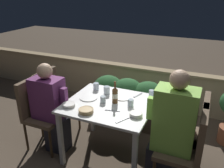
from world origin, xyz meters
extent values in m
plane|color=brown|center=(0.00, 0.00, 0.00)|extent=(16.00, 16.00, 0.00)
cube|color=tan|center=(0.00, 1.57, 0.33)|extent=(9.00, 0.14, 0.67)
cube|color=tan|center=(0.00, 1.57, 0.69)|extent=(9.00, 0.18, 0.04)
cube|color=white|center=(0.00, 0.00, 0.74)|extent=(1.02, 0.90, 0.03)
cube|color=silver|center=(-0.46, -0.40, 0.36)|extent=(0.05, 0.05, 0.72)
cube|color=silver|center=(0.46, -0.40, 0.36)|extent=(0.05, 0.05, 0.72)
cube|color=silver|center=(-0.46, 0.40, 0.36)|extent=(0.05, 0.05, 0.72)
cube|color=silver|center=(0.46, 0.40, 0.36)|extent=(0.05, 0.05, 0.72)
cube|color=brown|center=(-0.06, 0.81, 0.14)|extent=(1.17, 0.36, 0.28)
ellipsoid|color=#2D6633|center=(-0.39, 0.81, 0.50)|extent=(0.53, 0.47, 0.50)
ellipsoid|color=#2D6633|center=(-0.06, 0.81, 0.50)|extent=(0.53, 0.47, 0.50)
ellipsoid|color=#2D6633|center=(0.26, 0.81, 0.50)|extent=(0.53, 0.47, 0.50)
cube|color=brown|center=(-0.85, -0.17, 0.44)|extent=(0.45, 0.45, 0.05)
cube|color=brown|center=(-1.05, -0.17, 0.71)|extent=(0.06, 0.45, 0.48)
cylinder|color=#47321E|center=(-1.05, -0.36, 0.21)|extent=(0.03, 0.03, 0.42)
cylinder|color=#47321E|center=(-0.66, -0.36, 0.21)|extent=(0.03, 0.03, 0.42)
cylinder|color=#47321E|center=(-1.05, 0.03, 0.21)|extent=(0.03, 0.03, 0.42)
cylinder|color=#47321E|center=(-0.66, 0.03, 0.21)|extent=(0.03, 0.03, 0.42)
cube|color=#282833|center=(-0.68, -0.17, 0.23)|extent=(0.27, 0.23, 0.47)
cube|color=#6B2D66|center=(-0.78, -0.17, 0.74)|extent=(0.39, 0.26, 0.54)
cube|color=#6B2D66|center=(-0.53, -0.17, 0.80)|extent=(0.07, 0.07, 0.24)
sphere|color=tan|center=(-0.78, -0.17, 1.10)|extent=(0.19, 0.19, 0.19)
cube|color=brown|center=(-0.87, 0.17, 0.44)|extent=(0.45, 0.45, 0.05)
cube|color=brown|center=(-1.07, 0.17, 0.71)|extent=(0.06, 0.45, 0.48)
cylinder|color=#47321E|center=(-1.07, -0.03, 0.21)|extent=(0.03, 0.03, 0.42)
cylinder|color=#47321E|center=(-0.67, -0.03, 0.21)|extent=(0.03, 0.03, 0.42)
cylinder|color=#47321E|center=(-1.07, 0.36, 0.21)|extent=(0.03, 0.03, 0.42)
cylinder|color=#47321E|center=(-0.67, 0.36, 0.21)|extent=(0.03, 0.03, 0.42)
cube|color=brown|center=(0.86, -0.18, 0.44)|extent=(0.45, 0.45, 0.05)
cube|color=brown|center=(1.06, -0.18, 0.71)|extent=(0.06, 0.45, 0.48)
cylinder|color=#47321E|center=(0.66, 0.02, 0.21)|extent=(0.03, 0.03, 0.42)
cylinder|color=#47321E|center=(1.06, 0.02, 0.21)|extent=(0.03, 0.03, 0.42)
cube|color=#282833|center=(0.69, -0.18, 0.23)|extent=(0.29, 0.23, 0.47)
cube|color=#8CCC4C|center=(0.79, -0.18, 0.81)|extent=(0.41, 0.26, 0.68)
cube|color=#8CCC4C|center=(0.54, -0.18, 0.89)|extent=(0.07, 0.07, 0.24)
sphere|color=tan|center=(0.79, -0.18, 1.24)|extent=(0.19, 0.19, 0.19)
cube|color=brown|center=(0.86, 0.13, 0.44)|extent=(0.45, 0.45, 0.05)
cube|color=brown|center=(1.06, 0.13, 0.71)|extent=(0.06, 0.45, 0.48)
cylinder|color=#47321E|center=(0.66, -0.07, 0.21)|extent=(0.03, 0.03, 0.42)
cylinder|color=#47321E|center=(1.05, -0.07, 0.21)|extent=(0.03, 0.03, 0.42)
cylinder|color=#47321E|center=(0.66, 0.32, 0.21)|extent=(0.03, 0.03, 0.42)
cylinder|color=#47321E|center=(1.05, 0.32, 0.21)|extent=(0.03, 0.03, 0.42)
cube|color=#282833|center=(0.69, 0.13, 0.23)|extent=(0.28, 0.23, 0.47)
cube|color=silver|center=(0.79, 0.13, 0.74)|extent=(0.41, 0.26, 0.53)
cube|color=silver|center=(0.54, 0.13, 0.80)|extent=(0.07, 0.07, 0.24)
sphere|color=#99755B|center=(0.79, 0.13, 1.10)|extent=(0.19, 0.19, 0.19)
cylinder|color=brown|center=(0.05, 0.03, 0.84)|extent=(0.07, 0.07, 0.17)
cylinder|color=beige|center=(0.05, 0.03, 0.85)|extent=(0.07, 0.07, 0.06)
cone|color=brown|center=(0.05, 0.03, 0.94)|extent=(0.07, 0.07, 0.03)
cylinder|color=brown|center=(0.05, 0.03, 0.99)|extent=(0.03, 0.03, 0.07)
cylinder|color=white|center=(-0.30, 0.02, 0.76)|extent=(0.23, 0.23, 0.01)
cylinder|color=silver|center=(0.09, 0.19, 0.76)|extent=(0.20, 0.20, 0.01)
cylinder|color=tan|center=(-0.15, -0.31, 0.77)|extent=(0.16, 0.16, 0.04)
torus|color=tan|center=(-0.15, -0.31, 0.79)|extent=(0.16, 0.16, 0.01)
cylinder|color=silver|center=(-0.40, -0.26, 0.77)|extent=(0.15, 0.15, 0.03)
torus|color=silver|center=(-0.40, -0.26, 0.78)|extent=(0.15, 0.15, 0.01)
cylinder|color=silver|center=(0.38, -0.16, 0.77)|extent=(0.14, 0.14, 0.04)
torus|color=silver|center=(0.38, -0.16, 0.79)|extent=(0.14, 0.14, 0.01)
cylinder|color=silver|center=(-0.14, 0.22, 0.80)|extent=(0.08, 0.08, 0.10)
cylinder|color=silver|center=(0.25, 0.03, 0.79)|extent=(0.07, 0.07, 0.08)
cylinder|color=silver|center=(0.42, 0.30, 0.81)|extent=(0.06, 0.06, 0.12)
cylinder|color=silver|center=(-0.08, -0.02, 0.79)|extent=(0.07, 0.07, 0.08)
cylinder|color=silver|center=(-0.33, 0.29, 0.80)|extent=(0.08, 0.08, 0.09)
cube|color=silver|center=(0.24, 0.34, 0.76)|extent=(0.07, 0.17, 0.01)
cube|color=silver|center=(0.10, -0.16, 0.76)|extent=(0.17, 0.05, 0.01)
cube|color=silver|center=(0.28, -0.31, 0.76)|extent=(0.10, 0.16, 0.01)
camera|label=1|loc=(1.03, -2.30, 2.06)|focal=38.00mm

